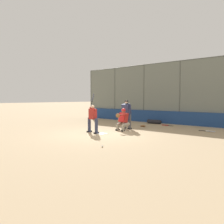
{
  "coord_description": "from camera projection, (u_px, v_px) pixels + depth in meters",
  "views": [
    {
      "loc": [
        -7.39,
        8.15,
        1.79
      ],
      "look_at": [
        0.16,
        -1.0,
        1.05
      ],
      "focal_mm": 35.0,
      "sensor_mm": 36.0,
      "label": 1
    }
  ],
  "objects": [
    {
      "name": "umpire_home",
      "position": [
        127.0,
        114.0,
        12.76
      ],
      "size": [
        0.69,
        0.42,
        1.68
      ],
      "rotation": [
        0.0,
        0.0,
        -0.04
      ],
      "color": "#4C4C51",
      "rests_on": "ground_plane"
    },
    {
      "name": "baseball_loose",
      "position": [
        102.0,
        146.0,
        7.99
      ],
      "size": [
        0.07,
        0.07,
        0.07
      ],
      "primitive_type": "sphere",
      "color": "white",
      "rests_on": "ground_plane"
    },
    {
      "name": "batter_at_plate",
      "position": [
        93.0,
        118.0,
        11.3
      ],
      "size": [
        0.87,
        0.78,
        2.05
      ],
      "rotation": [
        0.0,
        0.0,
        -0.2
      ],
      "color": "#2D334C",
      "rests_on": "ground_plane"
    },
    {
      "name": "padding_wall",
      "position": [
        160.0,
        117.0,
        15.89
      ],
      "size": [
        14.0,
        0.18,
        0.89
      ],
      "primitive_type": "cube",
      "color": "navy",
      "rests_on": "ground_plane"
    },
    {
      "name": "equipment_bag_dugout_side",
      "position": [
        154.0,
        122.0,
        15.42
      ],
      "size": [
        1.14,
        0.29,
        0.29
      ],
      "color": "black",
      "rests_on": "ground_plane"
    },
    {
      "name": "catcher_behind_plate",
      "position": [
        123.0,
        119.0,
        12.11
      ],
      "size": [
        0.68,
        0.82,
        1.25
      ],
      "rotation": [
        0.0,
        0.0,
        -0.15
      ],
      "color": "gray",
      "rests_on": "ground_plane"
    },
    {
      "name": "fielding_glove_on_dirt",
      "position": [
        143.0,
        126.0,
        13.72
      ],
      "size": [
        0.32,
        0.25,
        0.12
      ],
      "color": "brown",
      "rests_on": "ground_plane"
    },
    {
      "name": "backstop_fence",
      "position": [
        161.0,
        92.0,
        15.85
      ],
      "size": [
        14.37,
        0.08,
        4.38
      ],
      "color": "#515651",
      "rests_on": "ground_plane"
    },
    {
      "name": "spare_bat_near_backstop",
      "position": [
        209.0,
        131.0,
        11.7
      ],
      "size": [
        0.84,
        0.1,
        0.07
      ],
      "rotation": [
        0.0,
        0.0,
        3.2
      ],
      "color": "black",
      "rests_on": "ground_plane"
    },
    {
      "name": "spare_bat_by_padding",
      "position": [
        166.0,
        125.0,
        14.28
      ],
      "size": [
        0.82,
        0.15,
        0.07
      ],
      "rotation": [
        0.0,
        0.0,
        6.16
      ],
      "color": "black",
      "rests_on": "ground_plane"
    },
    {
      "name": "home_plate_marker",
      "position": [
        102.0,
        134.0,
        11.08
      ],
      "size": [
        0.43,
        0.43,
        0.01
      ],
      "primitive_type": "cube",
      "color": "white",
      "rests_on": "ground_plane"
    },
    {
      "name": "bleachers_beyond",
      "position": [
        169.0,
        114.0,
        18.19
      ],
      "size": [
        10.0,
        2.5,
        1.48
      ],
      "color": "slate",
      "rests_on": "ground_plane"
    },
    {
      "name": "ground_plane",
      "position": [
        102.0,
        134.0,
        11.08
      ],
      "size": [
        160.0,
        160.0,
        0.0
      ],
      "primitive_type": "plane",
      "color": "tan"
    }
  ]
}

